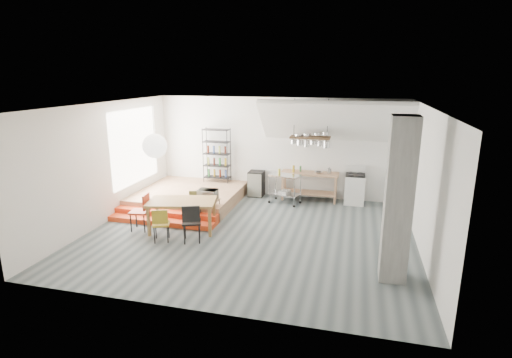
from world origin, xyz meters
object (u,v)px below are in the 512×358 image
(stove, at_px, (355,189))
(mini_fridge, at_px, (256,184))
(dining_table, at_px, (182,204))
(rolling_cart, at_px, (285,185))

(stove, relative_size, mini_fridge, 1.42)
(stove, distance_m, mini_fridge, 3.15)
(stove, bearing_deg, dining_table, -141.60)
(stove, xyz_separation_m, rolling_cart, (-2.09, -0.52, 0.11))
(rolling_cart, bearing_deg, stove, 30.04)
(rolling_cart, bearing_deg, dining_table, -111.03)
(stove, distance_m, dining_table, 5.41)
(stove, height_order, mini_fridge, stove)
(rolling_cart, xyz_separation_m, mini_fridge, (-1.05, 0.56, -0.18))
(mini_fridge, bearing_deg, dining_table, -107.74)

